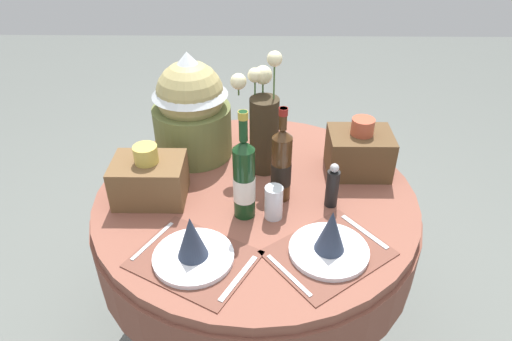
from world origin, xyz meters
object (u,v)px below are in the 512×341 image
(dining_table, at_px, (256,225))
(gift_tub_back_left, at_px, (191,103))
(place_setting_right, at_px, (330,242))
(tumbler_near_left, at_px, (274,202))
(wine_bottle_left, at_px, (244,179))
(pepper_mill, at_px, (332,187))
(woven_basket_side_left, at_px, (150,179))
(place_setting_left, at_px, (193,248))
(woven_basket_side_right, at_px, (359,151))
(wine_bottle_centre, at_px, (281,165))
(flower_vase, at_px, (263,124))

(dining_table, height_order, gift_tub_back_left, gift_tub_back_left)
(place_setting_right, height_order, tumbler_near_left, place_setting_right)
(wine_bottle_left, bearing_deg, tumbler_near_left, -7.12)
(pepper_mill, height_order, gift_tub_back_left, gift_tub_back_left)
(dining_table, relative_size, wine_bottle_left, 3.03)
(pepper_mill, height_order, woven_basket_side_left, woven_basket_side_left)
(dining_table, xyz_separation_m, pepper_mill, (0.26, -0.06, 0.22))
(place_setting_left, relative_size, woven_basket_side_left, 1.75)
(wine_bottle_left, bearing_deg, gift_tub_back_left, 118.95)
(tumbler_near_left, relative_size, woven_basket_side_right, 0.51)
(wine_bottle_centre, height_order, gift_tub_back_left, gift_tub_back_left)
(dining_table, xyz_separation_m, wine_bottle_centre, (0.09, -0.02, 0.28))
(place_setting_right, bearing_deg, flower_vase, 113.25)
(dining_table, distance_m, place_setting_left, 0.42)
(place_setting_left, xyz_separation_m, woven_basket_side_left, (-0.18, 0.30, 0.03))
(dining_table, relative_size, woven_basket_side_right, 5.02)
(wine_bottle_left, height_order, wine_bottle_centre, wine_bottle_left)
(place_setting_left, height_order, place_setting_right, same)
(wine_bottle_left, relative_size, tumbler_near_left, 3.25)
(pepper_mill, bearing_deg, place_setting_left, -148.33)
(wine_bottle_left, relative_size, woven_basket_side_right, 1.65)
(flower_vase, bearing_deg, place_setting_right, -66.75)
(place_setting_left, bearing_deg, gift_tub_back_left, 96.59)
(tumbler_near_left, xyz_separation_m, woven_basket_side_right, (0.32, 0.28, 0.03))
(woven_basket_side_left, bearing_deg, gift_tub_back_left, 69.15)
(gift_tub_back_left, bearing_deg, place_setting_right, -50.37)
(woven_basket_side_right, bearing_deg, flower_vase, 177.58)
(flower_vase, relative_size, wine_bottle_centre, 1.34)
(woven_basket_side_left, height_order, woven_basket_side_right, woven_basket_side_right)
(woven_basket_side_left, relative_size, woven_basket_side_right, 1.05)
(tumbler_near_left, bearing_deg, woven_basket_side_left, 166.74)
(tumbler_near_left, bearing_deg, flower_vase, 97.05)
(wine_bottle_left, bearing_deg, woven_basket_side_right, 32.37)
(wine_bottle_left, relative_size, gift_tub_back_left, 0.91)
(dining_table, height_order, pepper_mill, pepper_mill)
(wine_bottle_left, height_order, tumbler_near_left, wine_bottle_left)
(flower_vase, xyz_separation_m, woven_basket_side_left, (-0.39, -0.19, -0.11))
(woven_basket_side_left, xyz_separation_m, woven_basket_side_right, (0.74, 0.18, 0.01))
(tumbler_near_left, height_order, woven_basket_side_right, woven_basket_side_right)
(flower_vase, bearing_deg, wine_bottle_centre, -71.36)
(wine_bottle_centre, height_order, woven_basket_side_left, wine_bottle_centre)
(wine_bottle_centre, distance_m, woven_basket_side_left, 0.45)
(place_setting_right, xyz_separation_m, woven_basket_side_left, (-0.58, 0.27, 0.03))
(dining_table, xyz_separation_m, wine_bottle_left, (-0.04, -0.11, 0.29))
(dining_table, distance_m, place_setting_right, 0.41)
(place_setting_right, distance_m, pepper_mill, 0.24)
(tumbler_near_left, bearing_deg, wine_bottle_left, 172.88)
(place_setting_left, xyz_separation_m, wine_bottle_left, (0.14, 0.21, 0.10))
(place_setting_right, bearing_deg, pepper_mill, 81.74)
(flower_vase, distance_m, wine_bottle_left, 0.29)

